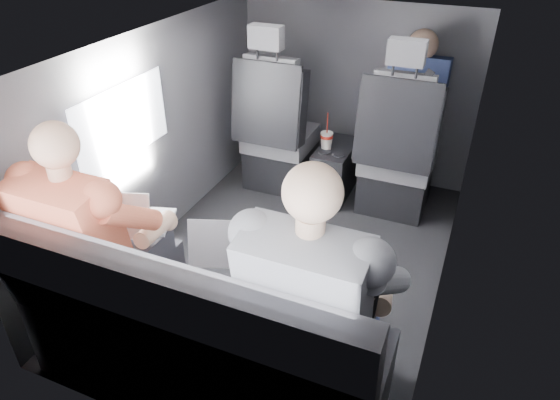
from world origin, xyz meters
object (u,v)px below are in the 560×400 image
at_px(rear_bench, 199,345).
at_px(laptop_white, 132,219).
at_px(front_seat_right, 397,160).
at_px(laptop_black, 337,287).
at_px(passenger_front_right, 415,100).
at_px(front_seat_left, 277,139).
at_px(passenger_rear_left, 100,242).
at_px(passenger_rear_right, 317,303).
at_px(soda_cup, 326,140).
at_px(laptop_silver, 236,246).
at_px(center_console, 335,171).

height_order(rear_bench, laptop_white, rear_bench).
xyz_separation_m(front_seat_right, laptop_black, (0.08, -1.67, 0.24)).
relative_size(front_seat_right, passenger_front_right, 1.58).
height_order(front_seat_left, passenger_rear_left, front_seat_left).
bearing_deg(rear_bench, passenger_rear_left, 170.11).
bearing_deg(laptop_white, passenger_front_right, 61.21).
bearing_deg(front_seat_left, passenger_rear_right, -62.43).
relative_size(front_seat_left, laptop_white, 3.27).
bearing_deg(laptop_black, soda_cup, 109.72).
bearing_deg(passenger_front_right, laptop_silver, -103.68).
bearing_deg(front_seat_left, soda_cup, -3.20).
bearing_deg(laptop_white, front_seat_right, 58.17).
bearing_deg(front_seat_left, laptop_silver, -73.13).
distance_m(front_seat_left, laptop_white, 1.61).
xyz_separation_m(laptop_silver, passenger_front_right, (0.45, 1.84, 0.12)).
bearing_deg(laptop_silver, passenger_front_right, 76.32).
bearing_deg(front_seat_right, front_seat_left, 180.00).
xyz_separation_m(front_seat_left, front_seat_right, (0.90, 0.00, 0.00)).
relative_size(center_console, passenger_rear_right, 0.37).
bearing_deg(rear_bench, center_console, 90.00).
bearing_deg(passenger_rear_right, center_console, 104.97).
bearing_deg(center_console, laptop_silver, -88.93).
height_order(front_seat_right, soda_cup, front_seat_right).
bearing_deg(center_console, front_seat_right, -5.07).
height_order(soda_cup, passenger_rear_right, passenger_rear_right).
bearing_deg(front_seat_right, laptop_black, -87.14).
relative_size(front_seat_right, soda_cup, 4.56).
bearing_deg(passenger_rear_right, rear_bench, -169.22).
xyz_separation_m(front_seat_left, laptop_white, (-0.09, -1.59, 0.23)).
bearing_deg(laptop_black, rear_bench, -156.58).
distance_m(front_seat_right, soda_cup, 0.51).
bearing_deg(laptop_white, passenger_rear_right, -12.07).
xyz_separation_m(front_seat_left, laptop_black, (0.98, -1.67, 0.24)).
bearing_deg(laptop_silver, passenger_rear_right, -25.78).
distance_m(laptop_silver, passenger_rear_right, 0.52).
bearing_deg(laptop_black, passenger_front_right, 91.63).
height_order(front_seat_left, soda_cup, front_seat_left).
bearing_deg(front_seat_right, soda_cup, -177.52).
bearing_deg(laptop_black, laptop_silver, 170.20).
relative_size(laptop_white, laptop_silver, 1.01).
xyz_separation_m(rear_bench, passenger_front_right, (0.48, 2.16, 0.44)).
bearing_deg(center_console, passenger_front_right, 24.49).
xyz_separation_m(laptop_black, passenger_rear_left, (-1.08, -0.14, 0.01)).
xyz_separation_m(front_seat_left, center_console, (0.45, 0.04, -0.20)).
bearing_deg(passenger_rear_left, laptop_black, 7.23).
bearing_deg(laptop_silver, soda_cup, 93.23).
bearing_deg(passenger_rear_left, soda_cup, 74.80).
height_order(center_console, laptop_white, laptop_white).
distance_m(front_seat_right, rear_bench, 1.96).
height_order(laptop_white, laptop_silver, laptop_white).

